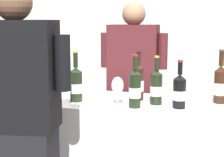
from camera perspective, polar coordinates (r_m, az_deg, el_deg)
The scene contains 11 objects.
wall_back at distance 4.80m, azimuth 10.73°, elevation 8.74°, with size 8.00×0.10×2.80m, color beige.
wine_bottle_0 at distance 2.14m, azimuth 11.22°, elevation -2.09°, with size 0.08×0.08×0.30m.
wine_bottle_1 at distance 2.21m, azimuth 7.41°, elevation -1.44°, with size 0.08×0.08×0.32m.
wine_bottle_2 at distance 2.34m, azimuth 17.65°, elevation -0.92°, with size 0.08×0.08×0.35m.
wine_bottle_3 at distance 2.29m, azimuth -6.05°, elevation -0.92°, with size 0.08×0.08×0.34m.
wine_bottle_6 at distance 2.12m, azimuth 3.85°, elevation -1.64°, with size 0.08×0.08×0.33m.
wine_bottle_7 at distance 2.32m, azimuth 4.44°, elevation -0.58°, with size 0.07×0.07×0.33m.
wine_glass at distance 2.16m, azimuth 0.94°, elevation -1.35°, with size 0.08×0.08×0.19m.
ice_bucket at distance 2.56m, azimuth -9.97°, elevation -0.05°, with size 0.20×0.20×0.22m.
person_server at distance 2.88m, azimuth 3.53°, elevation -3.91°, with size 0.56×0.26×1.61m.
person_guest at distance 1.92m, azimuth -15.15°, elevation -10.72°, with size 0.56×0.32×1.64m.
Camera 1 is at (0.58, -2.16, 1.45)m, focal length 54.64 mm.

